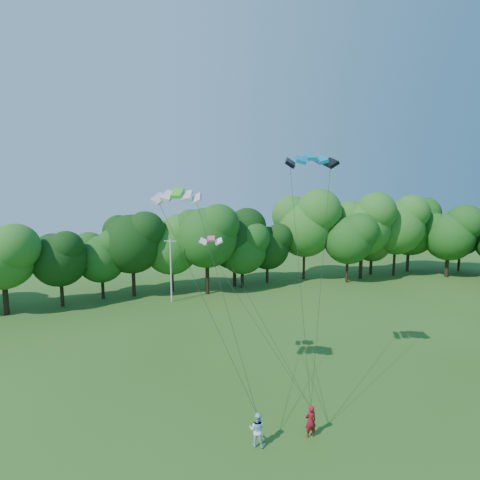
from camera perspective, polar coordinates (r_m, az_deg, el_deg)
name	(u,v)px	position (r m, az deg, el deg)	size (l,w,h in m)	color
utility_pole	(171,270)	(47.14, -10.47, -4.50)	(1.47, 0.72, 7.85)	#B7B5AE
kite_flyer_left	(311,421)	(23.78, 10.69, -25.49)	(0.68, 0.45, 1.87)	maroon
kite_flyer_right	(257,429)	(22.83, 2.64, -26.86)	(0.93, 0.72, 1.91)	#B1DAF6
kite_teal	(311,157)	(24.68, 10.70, 12.35)	(3.49, 2.30, 0.60)	#057696
kite_green	(177,193)	(22.46, -9.51, 7.07)	(3.14, 2.27, 0.64)	green
kite_pink	(211,239)	(26.13, -4.45, 0.22)	(1.75, 1.18, 0.30)	#FF467B
tree_back_center	(234,229)	(53.22, -0.85, 1.62)	(9.10, 9.10, 13.24)	#312213
tree_back_east	(372,239)	(64.67, 19.49, 0.12)	(6.46, 6.46, 9.40)	#342214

